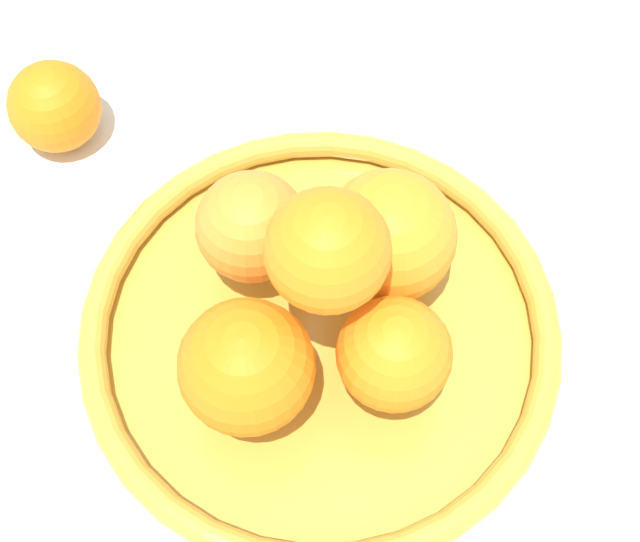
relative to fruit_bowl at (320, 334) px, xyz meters
The scene contains 4 objects.
ground_plane 0.02m from the fruit_bowl, ahead, with size 4.00×4.00×0.00m, color silver.
fruit_bowl is the anchor object (origin of this frame).
orange_pile 0.06m from the fruit_bowl, 13.95° to the left, with size 0.19×0.18×0.13m.
stray_orange 0.25m from the fruit_bowl, 96.28° to the left, with size 0.07×0.07×0.07m, color orange.
Camera 1 is at (-0.15, -0.17, 0.53)m, focal length 50.00 mm.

